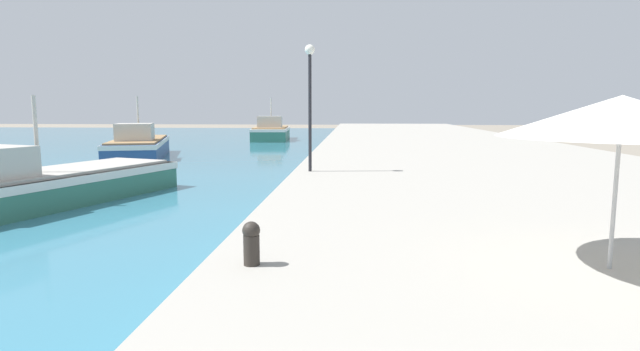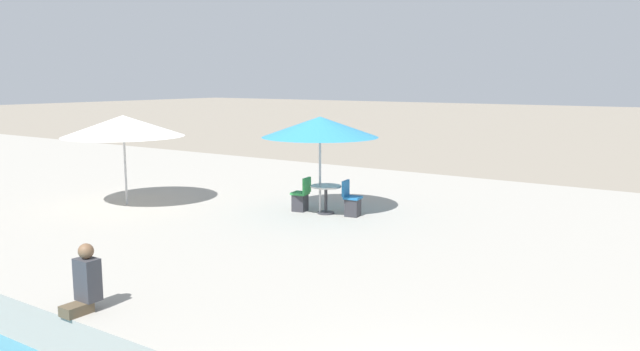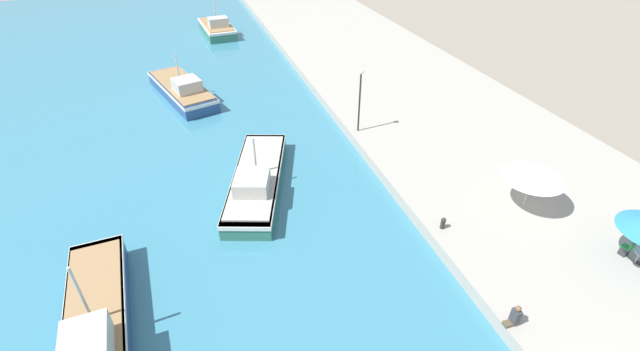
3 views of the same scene
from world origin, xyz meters
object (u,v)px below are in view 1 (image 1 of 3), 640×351
Objects in this scene: fishing_boat_mid at (35,185)px; fishing_boat_far at (139,146)px; fishing_boat_distant at (271,132)px; lamppost at (310,86)px; cafe_umbrella_white at (621,116)px; mooring_bollard at (251,242)px.

fishing_boat_mid is 1.00× the size of fishing_boat_far.
fishing_boat_distant is (1.66, 33.33, 0.12)m from fishing_boat_mid.
lamppost is at bearing 43.45° from fishing_boat_mid.
lamppost is at bearing -82.51° from fishing_boat_distant.
lamppost is at bearing 116.07° from cafe_umbrella_white.
mooring_bollard is (-5.20, -0.20, -1.84)m from cafe_umbrella_white.
fishing_boat_far is at bearing 135.14° from lamppost.
fishing_boat_mid is at bearing 138.25° from mooring_bollard.
fishing_boat_mid is 3.04× the size of cafe_umbrella_white.
mooring_bollard is (11.72, -22.62, 0.32)m from fishing_boat_far.
fishing_boat_mid is 33.37m from fishing_boat_distant.
fishing_boat_far is at bearing 127.03° from cafe_umbrella_white.
mooring_bollard is 11.43m from lamppost.
lamppost reaches higher than fishing_boat_mid.
fishing_boat_far is (-3.48, 15.27, 0.07)m from fishing_boat_mid.
mooring_bollard is at bearing -85.62° from fishing_boat_distant.
fishing_boat_distant is at bearing 102.29° from lamppost.
fishing_boat_mid is 2.21× the size of lamppost.
fishing_boat_mid is 15.42× the size of mooring_bollard.
fishing_boat_distant is 2.43× the size of cafe_umbrella_white.
fishing_boat_mid is at bearing -97.65° from fishing_boat_distant.
fishing_boat_mid is 9.46m from lamppost.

